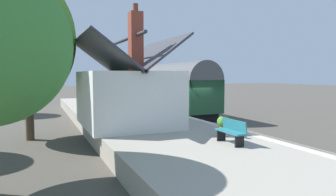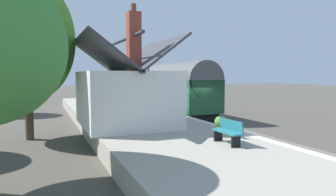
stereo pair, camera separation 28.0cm
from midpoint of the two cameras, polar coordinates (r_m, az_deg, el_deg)
ground_plane at (r=20.36m, az=4.57°, el=-5.01°), size 160.00×160.00×0.00m
platform at (r=18.78m, az=-6.55°, el=-4.56°), size 32.00×6.15×0.81m
platform_edge_coping at (r=19.72m, az=1.54°, el=-2.90°), size 32.00×0.36×0.02m
rail_near at (r=21.13m, az=8.48°, el=-4.50°), size 52.00×0.08×0.14m
rail_far at (r=20.43m, az=5.02°, el=-4.78°), size 52.00×0.08×0.14m
train at (r=23.82m, az=2.41°, el=1.73°), size 9.10×2.73×4.32m
station_building at (r=15.15m, az=-7.61°, el=0.51°), size 5.91×4.49×5.67m
bench_mid_platform at (r=11.18m, az=12.12°, el=-6.19°), size 1.40×0.43×0.88m
bench_platform_end at (r=22.99m, az=-6.81°, el=-0.72°), size 1.40×0.44×0.88m
planter_bench_left at (r=29.40m, az=-12.51°, el=0.09°), size 0.44×0.44×0.68m
planter_by_door at (r=12.45m, az=10.73°, el=-5.09°), size 0.54×0.54×0.90m
planter_under_sign at (r=22.81m, az=-9.63°, el=-1.33°), size 0.85×0.32×0.55m
lamp_post_platform at (r=21.22m, az=-3.38°, el=4.92°), size 0.32×0.50×3.91m
station_sign_board at (r=28.03m, az=-7.94°, el=1.65°), size 0.96×0.06×1.57m
tree_behind_building at (r=16.83m, az=-24.97°, el=10.09°), size 4.93×4.74×8.32m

